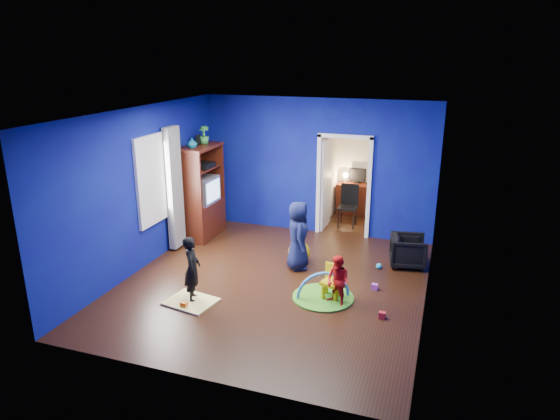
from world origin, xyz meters
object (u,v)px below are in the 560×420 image
(child_navy, at_px, (298,236))
(tv_armoire, at_px, (202,192))
(crt_tv, at_px, (203,190))
(vase, at_px, (192,143))
(kid_chair, at_px, (331,284))
(play_mat, at_px, (323,297))
(folding_chair, at_px, (348,207))
(toddler_red, at_px, (338,281))
(hopper_ball, at_px, (299,252))
(study_desk, at_px, (355,199))
(armchair, at_px, (408,251))
(child_black, at_px, (192,269))

(child_navy, bearing_deg, tv_armoire, 45.68)
(child_navy, distance_m, crt_tv, 2.59)
(tv_armoire, bearing_deg, vase, -90.00)
(crt_tv, relative_size, kid_chair, 1.40)
(vase, relative_size, kid_chair, 0.42)
(child_navy, bearing_deg, crt_tv, 45.35)
(play_mat, height_order, folding_chair, folding_chair)
(child_navy, height_order, crt_tv, crt_tv)
(vase, relative_size, tv_armoire, 0.11)
(child_navy, height_order, kid_chair, child_navy)
(toddler_red, bearing_deg, hopper_ball, 154.00)
(child_navy, xyz_separation_m, play_mat, (0.73, -0.98, -0.62))
(crt_tv, bearing_deg, folding_chair, 29.80)
(child_navy, height_order, study_desk, child_navy)
(armchair, distance_m, folding_chair, 2.34)
(child_black, bearing_deg, play_mat, -92.70)
(toddler_red, xyz_separation_m, study_desk, (-0.60, 4.66, -0.04))
(child_black, height_order, vase, vase)
(toddler_red, bearing_deg, armchair, 91.90)
(armchair, relative_size, tv_armoire, 0.33)
(armchair, xyz_separation_m, folding_chair, (-1.50, 1.79, 0.17))
(kid_chair, bearing_deg, hopper_ball, 143.92)
(kid_chair, bearing_deg, crt_tv, 166.39)
(hopper_ball, relative_size, folding_chair, 0.45)
(child_black, relative_size, play_mat, 1.08)
(vase, distance_m, crt_tv, 1.09)
(child_black, distance_m, play_mat, 2.14)
(hopper_ball, height_order, play_mat, hopper_ball)
(armchair, relative_size, play_mat, 0.64)
(toddler_red, bearing_deg, play_mat, 175.83)
(armchair, height_order, toddler_red, toddler_red)
(child_black, bearing_deg, child_navy, -58.65)
(hopper_ball, bearing_deg, tv_armoire, 163.12)
(armchair, bearing_deg, play_mat, 136.58)
(child_navy, relative_size, hopper_ball, 3.07)
(vase, distance_m, kid_chair, 4.06)
(child_navy, relative_size, crt_tv, 1.81)
(child_black, xyz_separation_m, hopper_ball, (1.17, 1.96, -0.33))
(hopper_ball, bearing_deg, play_mat, -57.72)
(folding_chair, bearing_deg, hopper_ball, -100.92)
(toddler_red, bearing_deg, child_black, -138.46)
(vase, distance_m, folding_chair, 3.75)
(child_black, relative_size, vase, 5.12)
(child_navy, bearing_deg, armchair, -90.58)
(armchair, distance_m, vase, 4.66)
(tv_armoire, distance_m, folding_chair, 3.27)
(toddler_red, xyz_separation_m, kid_chair, (-0.15, 0.20, -0.16))
(child_black, xyz_separation_m, tv_armoire, (-1.20, 2.68, 0.44))
(vase, height_order, folding_chair, vase)
(toddler_red, distance_m, hopper_ball, 1.75)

